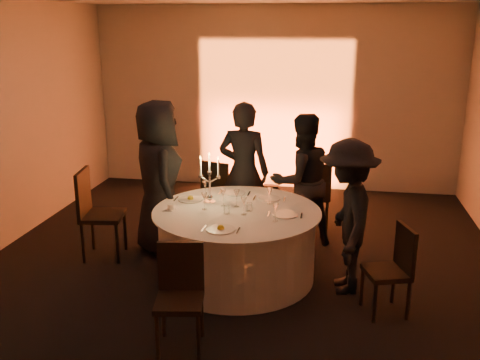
% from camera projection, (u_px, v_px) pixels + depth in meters
% --- Properties ---
extents(floor, '(7.00, 7.00, 0.00)m').
position_uv_depth(floor, '(237.00, 276.00, 5.91)').
color(floor, black).
rests_on(floor, ground).
extents(wall_back, '(7.00, 0.00, 7.00)m').
position_uv_depth(wall_back, '(275.00, 99.00, 8.80)').
color(wall_back, beige).
rests_on(wall_back, floor).
extents(wall_front, '(7.00, 0.00, 7.00)m').
position_uv_depth(wall_front, '(84.00, 323.00, 2.18)').
color(wall_front, beige).
rests_on(wall_front, floor).
extents(uplighter_fixture, '(0.25, 0.12, 0.10)m').
position_uv_depth(uplighter_fixture, '(271.00, 188.00, 8.92)').
color(uplighter_fixture, black).
rests_on(uplighter_fixture, floor).
extents(banquet_table, '(1.80, 1.80, 0.77)m').
position_uv_depth(banquet_table, '(237.00, 244.00, 5.80)').
color(banquet_table, black).
rests_on(banquet_table, floor).
extents(chair_left, '(0.53, 0.53, 1.06)m').
position_uv_depth(chair_left, '(95.00, 208.00, 6.26)').
color(chair_left, black).
rests_on(chair_left, floor).
extents(chair_back_left, '(0.52, 0.52, 0.94)m').
position_uv_depth(chair_back_left, '(219.00, 190.00, 7.19)').
color(chair_back_left, black).
rests_on(chair_back_left, floor).
extents(chair_back_right, '(0.54, 0.54, 0.94)m').
position_uv_depth(chair_back_right, '(313.00, 193.00, 7.07)').
color(chair_back_right, black).
rests_on(chair_back_right, floor).
extents(chair_right, '(0.48, 0.48, 0.87)m').
position_uv_depth(chair_right, '(394.00, 265.00, 5.04)').
color(chair_right, black).
rests_on(chair_right, floor).
extents(chair_front, '(0.45, 0.46, 0.90)m').
position_uv_depth(chair_front, '(180.00, 290.00, 4.54)').
color(chair_front, black).
rests_on(chair_front, floor).
extents(guest_left, '(0.95, 1.07, 1.85)m').
position_uv_depth(guest_left, '(159.00, 177.00, 6.37)').
color(guest_left, black).
rests_on(guest_left, floor).
extents(guest_back_left, '(0.69, 0.49, 1.78)m').
position_uv_depth(guest_back_left, '(244.00, 172.00, 6.73)').
color(guest_back_left, black).
rests_on(guest_back_left, floor).
extents(guest_back_right, '(1.02, 0.96, 1.67)m').
position_uv_depth(guest_back_right, '(301.00, 181.00, 6.55)').
color(guest_back_right, black).
rests_on(guest_back_right, floor).
extents(guest_right, '(0.68, 1.08, 1.60)m').
position_uv_depth(guest_right, '(347.00, 217.00, 5.40)').
color(guest_right, black).
rests_on(guest_right, floor).
extents(plate_left, '(0.36, 0.28, 0.08)m').
position_uv_depth(plate_left, '(190.00, 199.00, 6.02)').
color(plate_left, white).
rests_on(plate_left, banquet_table).
extents(plate_back_left, '(0.35, 0.25, 0.01)m').
position_uv_depth(plate_back_left, '(235.00, 193.00, 6.26)').
color(plate_back_left, white).
rests_on(plate_back_left, banquet_table).
extents(plate_back_right, '(0.35, 0.25, 0.01)m').
position_uv_depth(plate_back_right, '(269.00, 198.00, 6.06)').
color(plate_back_right, white).
rests_on(plate_back_right, banquet_table).
extents(plate_right, '(0.36, 0.26, 0.01)m').
position_uv_depth(plate_right, '(285.00, 215.00, 5.54)').
color(plate_right, white).
rests_on(plate_right, banquet_table).
extents(plate_front, '(0.36, 0.28, 0.08)m').
position_uv_depth(plate_front, '(221.00, 228.00, 5.14)').
color(plate_front, white).
rests_on(plate_front, banquet_table).
extents(coffee_cup, '(0.11, 0.11, 0.07)m').
position_uv_depth(coffee_cup, '(171.00, 207.00, 5.70)').
color(coffee_cup, white).
rests_on(coffee_cup, banquet_table).
extents(candelabra, '(0.24, 0.12, 0.58)m').
position_uv_depth(candelabra, '(210.00, 185.00, 5.88)').
color(candelabra, silver).
rests_on(candelabra, banquet_table).
extents(wine_glass_a, '(0.07, 0.07, 0.19)m').
position_uv_depth(wine_glass_a, '(270.00, 192.00, 5.85)').
color(wine_glass_a, white).
rests_on(wine_glass_a, banquet_table).
extents(wine_glass_b, '(0.07, 0.07, 0.19)m').
position_uv_depth(wine_glass_b, '(276.00, 209.00, 5.33)').
color(wine_glass_b, white).
rests_on(wine_glass_b, banquet_table).
extents(wine_glass_c, '(0.07, 0.07, 0.19)m').
position_uv_depth(wine_glass_c, '(223.00, 194.00, 5.79)').
color(wine_glass_c, white).
rests_on(wine_glass_c, banquet_table).
extents(wine_glass_d, '(0.07, 0.07, 0.19)m').
position_uv_depth(wine_glass_d, '(205.00, 186.00, 6.08)').
color(wine_glass_d, white).
rests_on(wine_glass_d, banquet_table).
extents(wine_glass_e, '(0.07, 0.07, 0.19)m').
position_uv_depth(wine_glass_e, '(237.00, 195.00, 5.77)').
color(wine_glass_e, white).
rests_on(wine_glass_e, banquet_table).
extents(wine_glass_f, '(0.07, 0.07, 0.19)m').
position_uv_depth(wine_glass_f, '(204.00, 197.00, 5.68)').
color(wine_glass_f, white).
rests_on(wine_glass_f, banquet_table).
extents(wine_glass_g, '(0.07, 0.07, 0.19)m').
position_uv_depth(wine_glass_g, '(244.00, 202.00, 5.53)').
color(wine_glass_g, white).
rests_on(wine_glass_g, banquet_table).
extents(tumbler_a, '(0.07, 0.07, 0.09)m').
position_uv_depth(tumbler_a, '(249.00, 207.00, 5.66)').
color(tumbler_a, white).
rests_on(tumbler_a, banquet_table).
extents(tumbler_b, '(0.07, 0.07, 0.09)m').
position_uv_depth(tumbler_b, '(227.00, 210.00, 5.57)').
color(tumbler_b, white).
rests_on(tumbler_b, banquet_table).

